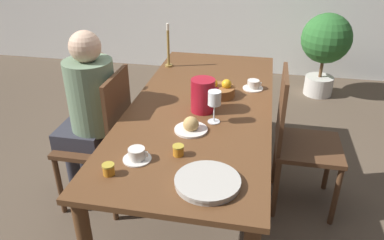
{
  "coord_description": "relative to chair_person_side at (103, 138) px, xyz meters",
  "views": [
    {
      "loc": [
        0.35,
        -2.07,
        1.75
      ],
      "look_at": [
        0.0,
        -0.3,
        0.79
      ],
      "focal_mm": 35.0,
      "sensor_mm": 36.0,
      "label": 1
    }
  ],
  "objects": [
    {
      "name": "person_seated",
      "position": [
        -0.09,
        0.03,
        0.21
      ],
      "size": [
        0.39,
        0.41,
        1.2
      ],
      "rotation": [
        0.0,
        0.0,
        1.57
      ],
      "color": "#33333D",
      "rests_on": "ground_plane"
    },
    {
      "name": "red_pitcher",
      "position": [
        0.64,
        0.06,
        0.33
      ],
      "size": [
        0.17,
        0.14,
        0.2
      ],
      "color": "#A31423",
      "rests_on": "dining_table"
    },
    {
      "name": "teacup_across",
      "position": [
        0.92,
        0.45,
        0.26
      ],
      "size": [
        0.14,
        0.14,
        0.06
      ],
      "color": "silver",
      "rests_on": "dining_table"
    },
    {
      "name": "dining_table",
      "position": [
        0.62,
        0.14,
        0.14
      ],
      "size": [
        0.87,
        2.0,
        0.74
      ],
      "color": "brown",
      "rests_on": "ground_plane"
    },
    {
      "name": "serving_tray",
      "position": [
        0.78,
        -0.64,
        0.24
      ],
      "size": [
        0.29,
        0.29,
        0.03
      ],
      "color": "#B7B2A8",
      "rests_on": "dining_table"
    },
    {
      "name": "chair_opposite",
      "position": [
        1.24,
        0.23,
        0.0
      ],
      "size": [
        0.42,
        0.42,
        0.95
      ],
      "rotation": [
        0.0,
        0.0,
        -1.57
      ],
      "color": "#51331E",
      "rests_on": "ground_plane"
    },
    {
      "name": "wine_glass_water",
      "position": [
        0.73,
        -0.07,
        0.37
      ],
      "size": [
        0.07,
        0.07,
        0.19
      ],
      "color": "white",
      "rests_on": "dining_table"
    },
    {
      "name": "teacup_near_person",
      "position": [
        0.42,
        -0.52,
        0.26
      ],
      "size": [
        0.14,
        0.14,
        0.06
      ],
      "color": "silver",
      "rests_on": "dining_table"
    },
    {
      "name": "jam_jar_amber",
      "position": [
        0.33,
        -0.66,
        0.26
      ],
      "size": [
        0.06,
        0.06,
        0.05
      ],
      "color": "#C67A1E",
      "rests_on": "dining_table"
    },
    {
      "name": "bread_plate",
      "position": [
        0.62,
        -0.19,
        0.26
      ],
      "size": [
        0.18,
        0.18,
        0.09
      ],
      "color": "silver",
      "rests_on": "dining_table"
    },
    {
      "name": "ground_plane",
      "position": [
        0.62,
        0.14,
        -0.51
      ],
      "size": [
        20.0,
        20.0,
        0.0
      ],
      "primitive_type": "plane",
      "color": "brown"
    },
    {
      "name": "jam_jar_red",
      "position": [
        0.61,
        -0.44,
        0.26
      ],
      "size": [
        0.06,
        0.06,
        0.05
      ],
      "color": "#C67A1E",
      "rests_on": "dining_table"
    },
    {
      "name": "chair_person_side",
      "position": [
        0.0,
        0.0,
        0.0
      ],
      "size": [
        0.42,
        0.42,
        0.95
      ],
      "rotation": [
        0.0,
        0.0,
        1.57
      ],
      "color": "#51331E",
      "rests_on": "ground_plane"
    },
    {
      "name": "fruit_bowl",
      "position": [
        0.71,
        0.3,
        0.27
      ],
      "size": [
        0.2,
        0.2,
        0.11
      ],
      "color": "brown",
      "rests_on": "dining_table"
    },
    {
      "name": "potted_plant",
      "position": [
        1.62,
        2.17,
        0.07
      ],
      "size": [
        0.53,
        0.53,
        0.91
      ],
      "color": "beige",
      "rests_on": "ground_plane"
    },
    {
      "name": "candlestick_tall",
      "position": [
        0.25,
        0.77,
        0.36
      ],
      "size": [
        0.06,
        0.06,
        0.34
      ],
      "color": "olive",
      "rests_on": "dining_table"
    }
  ]
}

